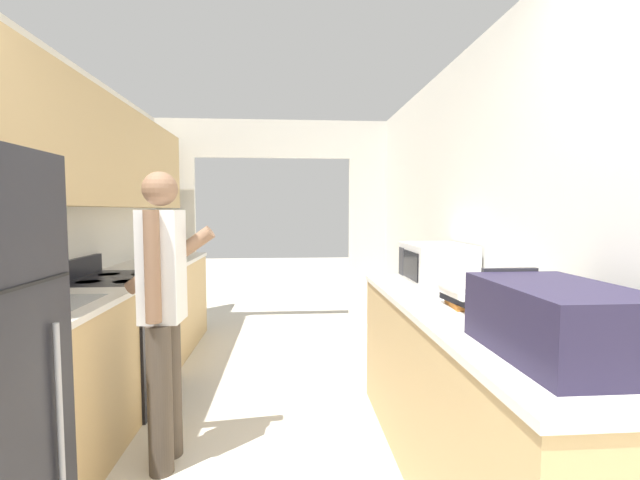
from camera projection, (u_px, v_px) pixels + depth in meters
wall_left at (48, 195)px, 2.69m from camera, size 0.38×6.92×2.50m
wall_right at (504, 240)px, 2.44m from camera, size 0.06×6.92×2.50m
wall_far_with_doorway at (273, 207)px, 5.20m from camera, size 3.17×0.06×2.50m
counter_left at (131, 329)px, 3.43m from camera, size 0.62×3.33×0.92m
counter_right at (465, 397)px, 2.18m from camera, size 0.62×2.28×0.92m
range_oven at (118, 339)px, 3.16m from camera, size 0.66×0.80×1.06m
person at (163, 310)px, 2.34m from camera, size 0.52×0.38×1.62m
suitcase at (557, 320)px, 1.44m from camera, size 0.38×0.63×0.26m
microwave at (436, 264)px, 2.86m from camera, size 0.39×0.53×0.27m
book_stack at (468, 296)px, 2.16m from camera, size 0.24×0.30×0.12m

